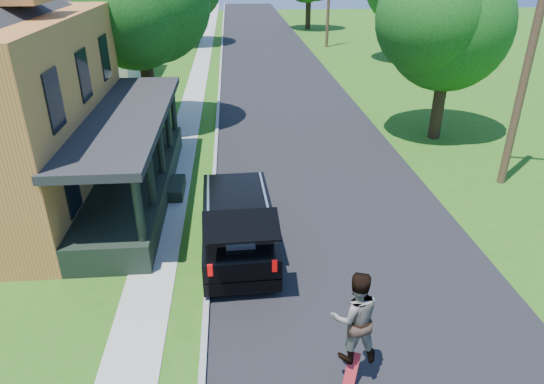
{
  "coord_description": "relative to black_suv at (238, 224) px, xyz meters",
  "views": [
    {
      "loc": [
        -3.2,
        -10.16,
        7.95
      ],
      "look_at": [
        -2.12,
        3.0,
        1.42
      ],
      "focal_mm": 32.0,
      "sensor_mm": 36.0,
      "label": 1
    }
  ],
  "objects": [
    {
      "name": "skateboard",
      "position": [
        2.14,
        -5.24,
        -0.59
      ],
      "size": [
        0.49,
        0.48,
        0.85
      ],
      "rotation": [
        0.0,
        0.0,
        -0.03
      ],
      "color": "#B50F17",
      "rests_on": "ground"
    },
    {
      "name": "sidewalk",
      "position": [
        -2.4,
        18.0,
        -0.92
      ],
      "size": [
        1.3,
        120.0,
        0.03
      ],
      "primitive_type": "cube",
      "color": "#999991",
      "rests_on": "ground"
    },
    {
      "name": "skateboarder",
      "position": [
        2.2,
        -5.0,
        0.71
      ],
      "size": [
        0.99,
        0.78,
        2.0
      ],
      "rotation": [
        0.0,
        0.0,
        3.16
      ],
      "color": "black",
      "rests_on": "ground"
    },
    {
      "name": "neighbor_house_mid",
      "position": [
        -10.3,
        22.0,
        3.27
      ],
      "size": [
        12.78,
        12.78,
        8.3
      ],
      "color": "beige",
      "rests_on": "ground"
    },
    {
      "name": "curb",
      "position": [
        -0.85,
        18.0,
        -0.92
      ],
      "size": [
        0.15,
        120.0,
        0.12
      ],
      "primitive_type": "cube",
      "color": "gray",
      "rests_on": "ground"
    },
    {
      "name": "front_walk",
      "position": [
        -6.3,
        4.0,
        -0.92
      ],
      "size": [
        6.5,
        1.2,
        0.03
      ],
      "primitive_type": "cube",
      "color": "#999991",
      "rests_on": "ground"
    },
    {
      "name": "street",
      "position": [
        3.2,
        18.0,
        -0.92
      ],
      "size": [
        8.0,
        120.0,
        0.02
      ],
      "primitive_type": "cube",
      "color": "black",
      "rests_on": "ground"
    },
    {
      "name": "ground",
      "position": [
        3.2,
        -2.0,
        -0.92
      ],
      "size": [
        140.0,
        140.0,
        0.0
      ],
      "primitive_type": "plane",
      "color": "#246013",
      "rests_on": "ground"
    },
    {
      "name": "tree_right_near",
      "position": [
        9.5,
        9.17,
        4.49
      ],
      "size": [
        6.1,
        6.12,
        8.39
      ],
      "rotation": [
        0.0,
        0.0,
        -0.14
      ],
      "color": "black",
      "rests_on": "ground"
    },
    {
      "name": "utility_pole_near",
      "position": [
        10.2,
        4.0,
        4.3
      ],
      "size": [
        1.76,
        0.64,
        10.1
      ],
      "rotation": [
        0.0,
        0.0,
        -0.29
      ],
      "color": "#42291E",
      "rests_on": "ground"
    },
    {
      "name": "tree_left_mid",
      "position": [
        -4.17,
        11.96,
        4.93
      ],
      "size": [
        7.13,
        6.77,
        8.97
      ],
      "rotation": [
        0.0,
        0.0,
        0.26
      ],
      "color": "black",
      "rests_on": "ground"
    },
    {
      "name": "black_suv",
      "position": [
        0.0,
        0.0,
        0.0
      ],
      "size": [
        2.14,
        5.2,
        2.4
      ],
      "rotation": [
        0.0,
        0.0,
        0.04
      ],
      "color": "black",
      "rests_on": "ground"
    }
  ]
}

